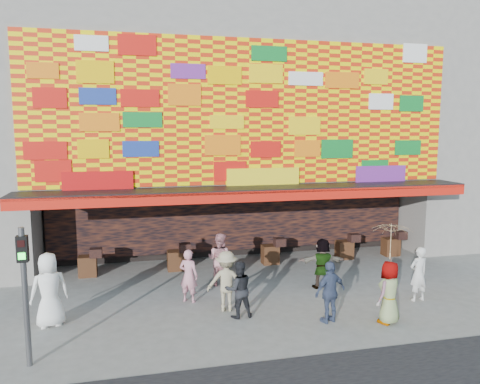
{
  "coord_description": "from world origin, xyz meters",
  "views": [
    {
      "loc": [
        -4.0,
        -11.63,
        5.0
      ],
      "look_at": [
        -0.77,
        2.0,
        3.1
      ],
      "focal_mm": 35.0,
      "sensor_mm": 36.0,
      "label": 1
    }
  ],
  "objects_px": {
    "ped_f": "(322,263)",
    "ped_i": "(220,259)",
    "signal_left": "(24,281)",
    "ped_c": "(239,289)",
    "ped_d": "(227,281)",
    "ped_b": "(189,276)",
    "ped_e": "(330,292)",
    "ped_g": "(389,292)",
    "ped_h": "(418,274)",
    "parasol": "(392,241)",
    "ped_a": "(49,290)"
  },
  "relations": [
    {
      "from": "signal_left",
      "to": "ped_b",
      "type": "distance_m",
      "value": 4.88
    },
    {
      "from": "ped_c",
      "to": "ped_f",
      "type": "bearing_deg",
      "value": -155.57
    },
    {
      "from": "ped_d",
      "to": "parasol",
      "type": "xyz_separation_m",
      "value": [
        3.91,
        -1.8,
        1.33
      ]
    },
    {
      "from": "ped_h",
      "to": "ped_c",
      "type": "bearing_deg",
      "value": -7.66
    },
    {
      "from": "signal_left",
      "to": "ped_i",
      "type": "relative_size",
      "value": 1.75
    },
    {
      "from": "ped_c",
      "to": "ped_d",
      "type": "distance_m",
      "value": 0.59
    },
    {
      "from": "ped_e",
      "to": "ped_i",
      "type": "distance_m",
      "value": 4.15
    },
    {
      "from": "ped_c",
      "to": "ped_i",
      "type": "height_order",
      "value": "ped_i"
    },
    {
      "from": "ped_g",
      "to": "ped_i",
      "type": "distance_m",
      "value": 5.37
    },
    {
      "from": "ped_e",
      "to": "ped_f",
      "type": "height_order",
      "value": "ped_e"
    },
    {
      "from": "ped_f",
      "to": "ped_g",
      "type": "bearing_deg",
      "value": 110.69
    },
    {
      "from": "ped_c",
      "to": "ped_f",
      "type": "relative_size",
      "value": 0.97
    },
    {
      "from": "ped_f",
      "to": "ped_i",
      "type": "bearing_deg",
      "value": -8.17
    },
    {
      "from": "parasol",
      "to": "ped_b",
      "type": "bearing_deg",
      "value": 151.05
    },
    {
      "from": "ped_f",
      "to": "ped_h",
      "type": "height_order",
      "value": "ped_h"
    },
    {
      "from": "ped_d",
      "to": "ped_c",
      "type": "bearing_deg",
      "value": 124.94
    },
    {
      "from": "ped_b",
      "to": "ped_i",
      "type": "relative_size",
      "value": 0.91
    },
    {
      "from": "parasol",
      "to": "ped_a",
      "type": "bearing_deg",
      "value": 167.94
    },
    {
      "from": "ped_c",
      "to": "parasol",
      "type": "bearing_deg",
      "value": 157.37
    },
    {
      "from": "ped_g",
      "to": "ped_c",
      "type": "bearing_deg",
      "value": -47.3
    },
    {
      "from": "ped_b",
      "to": "ped_g",
      "type": "distance_m",
      "value": 5.54
    },
    {
      "from": "ped_b",
      "to": "ped_d",
      "type": "xyz_separation_m",
      "value": [
        0.94,
        -0.88,
        0.06
      ]
    },
    {
      "from": "ped_g",
      "to": "parasol",
      "type": "distance_m",
      "value": 1.35
    },
    {
      "from": "ped_a",
      "to": "ped_b",
      "type": "height_order",
      "value": "ped_a"
    },
    {
      "from": "ped_i",
      "to": "parasol",
      "type": "distance_m",
      "value": 5.53
    },
    {
      "from": "signal_left",
      "to": "ped_c",
      "type": "xyz_separation_m",
      "value": [
        4.92,
        1.5,
        -1.09
      ]
    },
    {
      "from": "ped_b",
      "to": "ped_e",
      "type": "height_order",
      "value": "ped_e"
    },
    {
      "from": "signal_left",
      "to": "ped_e",
      "type": "bearing_deg",
      "value": 5.09
    },
    {
      "from": "ped_g",
      "to": "ped_i",
      "type": "xyz_separation_m",
      "value": [
        -3.7,
        3.89,
        0.04
      ]
    },
    {
      "from": "ped_a",
      "to": "ped_f",
      "type": "height_order",
      "value": "ped_a"
    },
    {
      "from": "ped_c",
      "to": "ped_g",
      "type": "bearing_deg",
      "value": 157.37
    },
    {
      "from": "signal_left",
      "to": "ped_f",
      "type": "height_order",
      "value": "signal_left"
    },
    {
      "from": "ped_i",
      "to": "ped_d",
      "type": "bearing_deg",
      "value": 123.07
    },
    {
      "from": "ped_a",
      "to": "ped_g",
      "type": "relative_size",
      "value": 1.17
    },
    {
      "from": "signal_left",
      "to": "ped_a",
      "type": "xyz_separation_m",
      "value": [
        0.12,
        2.05,
        -0.91
      ]
    },
    {
      "from": "ped_b",
      "to": "ped_f",
      "type": "bearing_deg",
      "value": -143.82
    },
    {
      "from": "ped_g",
      "to": "ped_h",
      "type": "distance_m",
      "value": 2.1
    },
    {
      "from": "signal_left",
      "to": "ped_a",
      "type": "distance_m",
      "value": 2.25
    },
    {
      "from": "ped_c",
      "to": "ped_b",
      "type": "bearing_deg",
      "value": -54.68
    },
    {
      "from": "ped_f",
      "to": "ped_h",
      "type": "relative_size",
      "value": 0.99
    },
    {
      "from": "signal_left",
      "to": "ped_i",
      "type": "distance_m",
      "value": 6.5
    },
    {
      "from": "ped_e",
      "to": "parasol",
      "type": "distance_m",
      "value": 2.03
    },
    {
      "from": "ped_f",
      "to": "ped_i",
      "type": "height_order",
      "value": "ped_i"
    },
    {
      "from": "ped_b",
      "to": "ped_c",
      "type": "height_order",
      "value": "ped_b"
    },
    {
      "from": "ped_a",
      "to": "ped_e",
      "type": "bearing_deg",
      "value": 150.84
    },
    {
      "from": "ped_g",
      "to": "ped_h",
      "type": "height_order",
      "value": "ped_g"
    },
    {
      "from": "ped_g",
      "to": "ped_i",
      "type": "bearing_deg",
      "value": -74.92
    },
    {
      "from": "signal_left",
      "to": "ped_f",
      "type": "bearing_deg",
      "value": 21.53
    },
    {
      "from": "ped_c",
      "to": "ped_d",
      "type": "height_order",
      "value": "ped_d"
    },
    {
      "from": "ped_f",
      "to": "ped_h",
      "type": "xyz_separation_m",
      "value": [
        2.29,
        -1.68,
        0.01
      ]
    }
  ]
}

